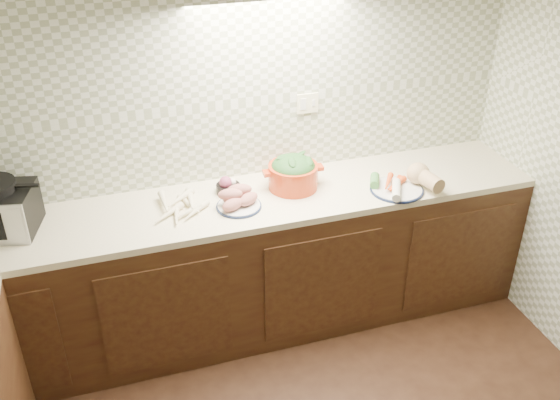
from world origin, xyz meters
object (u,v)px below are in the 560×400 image
object	(u,v)px
parsnip_pile	(173,210)
onion_bowl	(228,186)
dutch_oven	(293,172)
veg_plate	(407,180)
sweet_potato_plate	(238,200)

from	to	relation	value
parsnip_pile	onion_bowl	world-z (taller)	onion_bowl
parsnip_pile	onion_bowl	distance (m)	0.37
dutch_oven	veg_plate	world-z (taller)	dutch_oven
onion_bowl	veg_plate	xyz separation A→B (m)	(1.01, -0.26, 0.01)
veg_plate	sweet_potato_plate	bearing A→B (deg)	175.02
sweet_potato_plate	parsnip_pile	bearing A→B (deg)	175.07
sweet_potato_plate	onion_bowl	distance (m)	0.18
onion_bowl	dutch_oven	xyz separation A→B (m)	(0.38, -0.06, 0.06)
onion_bowl	dutch_oven	distance (m)	0.39
parsnip_pile	onion_bowl	size ratio (longest dim) A/B	2.48
sweet_potato_plate	onion_bowl	size ratio (longest dim) A/B	1.85
parsnip_pile	sweet_potato_plate	world-z (taller)	sweet_potato_plate
sweet_potato_plate	dutch_oven	distance (m)	0.39
sweet_potato_plate	veg_plate	distance (m)	1.00
parsnip_pile	veg_plate	distance (m)	1.36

